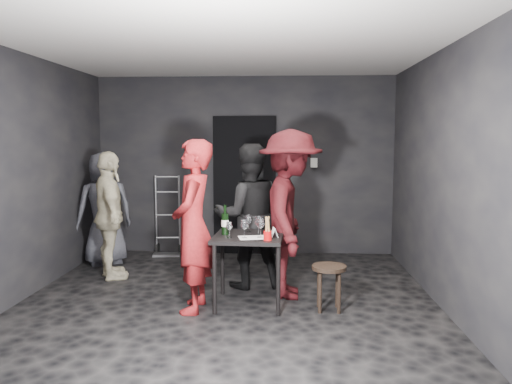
# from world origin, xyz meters

# --- Properties ---
(floor) EXTENTS (4.50, 5.00, 0.02)m
(floor) POSITION_xyz_m (0.00, 0.00, 0.00)
(floor) COLOR black
(floor) RESTS_ON ground
(ceiling) EXTENTS (4.50, 5.00, 0.02)m
(ceiling) POSITION_xyz_m (0.00, 0.00, 2.70)
(ceiling) COLOR silver
(ceiling) RESTS_ON ground
(wall_back) EXTENTS (4.50, 0.04, 2.70)m
(wall_back) POSITION_xyz_m (0.00, 2.50, 1.35)
(wall_back) COLOR black
(wall_back) RESTS_ON ground
(wall_front) EXTENTS (4.50, 0.04, 2.70)m
(wall_front) POSITION_xyz_m (0.00, -2.50, 1.35)
(wall_front) COLOR black
(wall_front) RESTS_ON ground
(wall_left) EXTENTS (0.04, 5.00, 2.70)m
(wall_left) POSITION_xyz_m (-2.25, 0.00, 1.35)
(wall_left) COLOR black
(wall_left) RESTS_ON ground
(wall_right) EXTENTS (0.04, 5.00, 2.70)m
(wall_right) POSITION_xyz_m (2.25, 0.00, 1.35)
(wall_right) COLOR black
(wall_right) RESTS_ON ground
(doorway) EXTENTS (0.95, 0.10, 2.10)m
(doorway) POSITION_xyz_m (0.00, 2.44, 1.05)
(doorway) COLOR black
(doorway) RESTS_ON ground
(wallbox_upper) EXTENTS (0.12, 0.06, 0.12)m
(wallbox_upper) POSITION_xyz_m (0.85, 2.45, 1.45)
(wallbox_upper) COLOR #B7B7B2
(wallbox_upper) RESTS_ON wall_back
(wallbox_lower) EXTENTS (0.10, 0.06, 0.14)m
(wallbox_lower) POSITION_xyz_m (1.05, 2.45, 1.40)
(wallbox_lower) COLOR #B7B7B2
(wallbox_lower) RESTS_ON wall_back
(hand_truck) EXTENTS (0.40, 0.34, 1.21)m
(hand_truck) POSITION_xyz_m (-1.17, 2.28, 0.22)
(hand_truck) COLOR #B2B2B7
(hand_truck) RESTS_ON floor
(tasting_table) EXTENTS (0.72, 0.72, 0.75)m
(tasting_table) POSITION_xyz_m (0.23, 0.04, 0.65)
(tasting_table) COLOR black
(tasting_table) RESTS_ON floor
(stool) EXTENTS (0.35, 0.35, 0.47)m
(stool) POSITION_xyz_m (1.07, -0.09, 0.38)
(stool) COLOR black
(stool) RESTS_ON floor
(server_red) EXTENTS (0.50, 0.76, 2.06)m
(server_red) POSITION_xyz_m (-0.32, -0.15, 1.03)
(server_red) COLOR #A71C1F
(server_red) RESTS_ON floor
(woman_black) EXTENTS (1.03, 0.71, 1.94)m
(woman_black) POSITION_xyz_m (0.19, 0.71, 0.97)
(woman_black) COLOR black
(woman_black) RESTS_ON floor
(man_maroon) EXTENTS (0.74, 1.52, 2.32)m
(man_maroon) POSITION_xyz_m (0.67, 0.37, 1.16)
(man_maroon) COLOR #360A0E
(man_maroon) RESTS_ON floor
(bystander_cream) EXTENTS (0.90, 1.12, 1.72)m
(bystander_cream) POSITION_xyz_m (-1.58, 0.95, 0.86)
(bystander_cream) COLOR beige
(bystander_cream) RESTS_ON floor
(bystander_grey) EXTENTS (0.93, 0.82, 1.67)m
(bystander_grey) POSITION_xyz_m (-1.91, 1.66, 0.84)
(bystander_grey) COLOR #51525D
(bystander_grey) RESTS_ON floor
(tasting_mat) EXTENTS (0.34, 0.26, 0.00)m
(tasting_mat) POSITION_xyz_m (0.29, -0.08, 0.75)
(tasting_mat) COLOR white
(tasting_mat) RESTS_ON tasting_table
(wine_glass_a) EXTENTS (0.08, 0.08, 0.18)m
(wine_glass_a) POSITION_xyz_m (0.04, -0.11, 0.84)
(wine_glass_a) COLOR white
(wine_glass_a) RESTS_ON tasting_table
(wine_glass_b) EXTENTS (0.07, 0.07, 0.18)m
(wine_glass_b) POSITION_xyz_m (-0.03, 0.09, 0.84)
(wine_glass_b) COLOR white
(wine_glass_b) RESTS_ON tasting_table
(wine_glass_c) EXTENTS (0.10, 0.10, 0.20)m
(wine_glass_c) POSITION_xyz_m (0.22, 0.23, 0.85)
(wine_glass_c) COLOR white
(wine_glass_c) RESTS_ON tasting_table
(wine_glass_d) EXTENTS (0.10, 0.10, 0.21)m
(wine_glass_d) POSITION_xyz_m (0.20, -0.12, 0.85)
(wine_glass_d) COLOR white
(wine_glass_d) RESTS_ON tasting_table
(wine_glass_e) EXTENTS (0.11, 0.11, 0.22)m
(wine_glass_e) POSITION_xyz_m (0.36, -0.08, 0.86)
(wine_glass_e) COLOR white
(wine_glass_e) RESTS_ON tasting_table
(wine_glass_f) EXTENTS (0.10, 0.10, 0.22)m
(wine_glass_f) POSITION_xyz_m (0.34, 0.07, 0.86)
(wine_glass_f) COLOR white
(wine_glass_f) RESTS_ON tasting_table
(wine_bottle) EXTENTS (0.08, 0.08, 0.31)m
(wine_bottle) POSITION_xyz_m (-0.02, 0.07, 0.87)
(wine_bottle) COLOR black
(wine_bottle) RESTS_ON tasting_table
(breadstick_cup) EXTENTS (0.08, 0.08, 0.26)m
(breadstick_cup) POSITION_xyz_m (0.44, -0.20, 0.87)
(breadstick_cup) COLOR #BA0A0C
(breadstick_cup) RESTS_ON tasting_table
(reserved_card) EXTENTS (0.10, 0.14, 0.10)m
(reserved_card) POSITION_xyz_m (0.49, -0.03, 0.80)
(reserved_card) COLOR white
(reserved_card) RESTS_ON tasting_table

